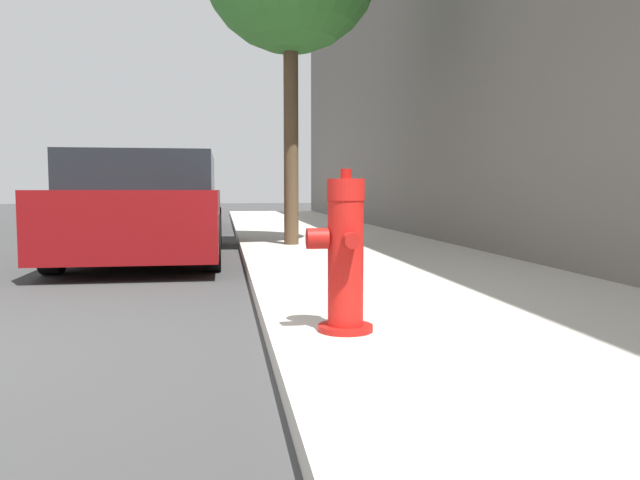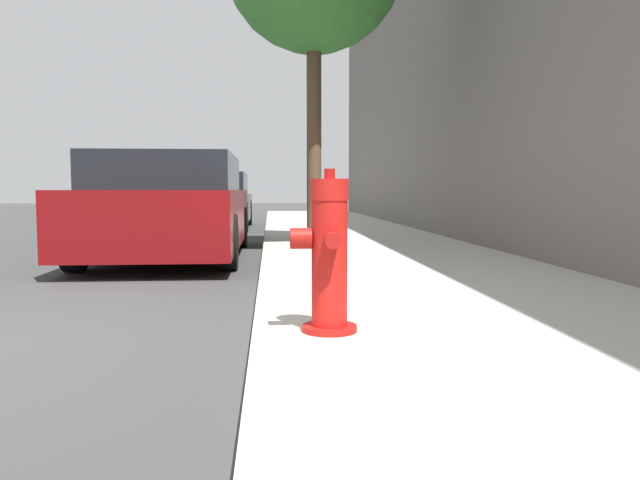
% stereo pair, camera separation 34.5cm
% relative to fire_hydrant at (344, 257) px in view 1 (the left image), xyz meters
% --- Properties ---
extents(sidewalk_slab, '(3.07, 40.00, 0.11)m').
position_rel_fire_hydrant_xyz_m(sidewalk_slab, '(1.11, 0.11, -0.47)').
color(sidewalk_slab, '#B7B2A8').
rests_on(sidewalk_slab, ground_plane).
extents(fire_hydrant, '(0.37, 0.39, 0.90)m').
position_rel_fire_hydrant_xyz_m(fire_hydrant, '(0.00, 0.00, 0.00)').
color(fire_hydrant, '#A91511').
rests_on(fire_hydrant, sidewalk_slab).
extents(parked_car_near, '(1.88, 4.56, 1.35)m').
position_rel_fire_hydrant_xyz_m(parked_car_near, '(-1.63, 4.98, 0.13)').
color(parked_car_near, maroon).
rests_on(parked_car_near, ground_plane).
extents(parked_car_mid, '(1.73, 4.41, 1.29)m').
position_rel_fire_hydrant_xyz_m(parked_car_mid, '(-1.67, 11.30, 0.10)').
color(parked_car_mid, '#4C5156').
rests_on(parked_car_mid, ground_plane).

